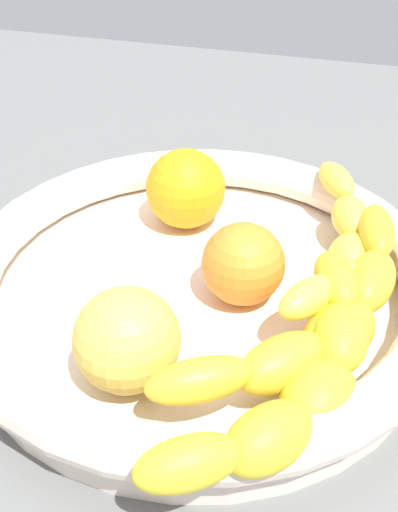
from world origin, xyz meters
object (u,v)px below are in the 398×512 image
object	(u,v)px
fruit_bowl	(199,281)
orange_mid_left	(186,189)
banana_arching_top	(341,246)
apple_yellow	(127,340)
banana_draped_right	(302,382)
orange_front	(243,264)
banana_draped_left	(325,317)

from	to	relation	value
fruit_bowl	orange_mid_left	distance (cm)	9.53
banana_arching_top	apple_yellow	size ratio (longest dim) A/B	3.26
banana_draped_right	orange_front	distance (cm)	11.30
banana_draped_left	orange_mid_left	size ratio (longest dim) A/B	3.63
fruit_bowl	orange_mid_left	world-z (taller)	orange_mid_left
fruit_bowl	banana_draped_right	size ratio (longest dim) A/B	1.60
fruit_bowl	banana_arching_top	world-z (taller)	banana_arching_top
banana_draped_right	orange_front	world-z (taller)	orange_front
fruit_bowl	apple_yellow	xyz separation A→B (cm)	(9.85, -1.62, 2.57)
fruit_bowl	orange_mid_left	size ratio (longest dim) A/B	5.35
orange_front	orange_mid_left	world-z (taller)	orange_mid_left
banana_draped_left	orange_front	size ratio (longest dim) A/B	4.05
banana_draped_left	banana_draped_right	xyz separation A→B (cm)	(6.05, -0.54, 0.12)
fruit_bowl	banana_arching_top	distance (cm)	10.82
banana_arching_top	orange_front	distance (cm)	7.85
banana_arching_top	orange_mid_left	xyz separation A→B (cm)	(-3.96, -13.24, 0.57)
banana_draped_right	orange_front	bearing A→B (deg)	-149.87
banana_draped_right	orange_mid_left	size ratio (longest dim) A/B	3.33
banana_draped_left	banana_draped_right	world-z (taller)	banana_draped_right
orange_front	orange_mid_left	size ratio (longest dim) A/B	0.90
fruit_bowl	banana_draped_left	bearing A→B (deg)	68.09
banana_draped_left	banana_arching_top	bearing A→B (deg)	178.80
banana_draped_right	apple_yellow	size ratio (longest dim) A/B	3.37
banana_arching_top	orange_mid_left	distance (cm)	13.83
banana_draped_left	orange_front	distance (cm)	7.25
banana_arching_top	orange_front	world-z (taller)	orange_front
banana_draped_left	banana_arching_top	distance (cm)	8.28
apple_yellow	banana_draped_right	bearing A→B (deg)	89.95
banana_arching_top	apple_yellow	world-z (taller)	apple_yellow
banana_draped_left	banana_arching_top	xyz separation A→B (cm)	(-8.28, 0.17, 0.01)
orange_mid_left	fruit_bowl	bearing A→B (deg)	23.18
banana_draped_right	orange_front	size ratio (longest dim) A/B	3.72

